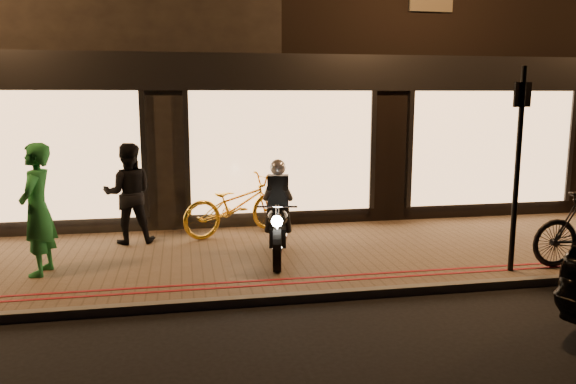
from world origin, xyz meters
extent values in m
plane|color=black|center=(0.00, 0.00, 0.00)|extent=(90.00, 90.00, 0.00)
cube|color=brown|center=(0.00, 2.00, 0.06)|extent=(50.00, 4.00, 0.12)
cube|color=#59544C|center=(0.00, 0.05, 0.06)|extent=(50.00, 0.14, 0.12)
cube|color=maroon|center=(0.00, 0.45, 0.12)|extent=(50.00, 0.06, 0.01)
cube|color=maroon|center=(0.00, 0.65, 0.12)|extent=(50.00, 0.06, 0.01)
cube|color=black|center=(-6.00, 9.00, 4.25)|extent=(12.00, 10.00, 8.50)
cube|color=black|center=(6.00, 9.00, 4.25)|extent=(12.00, 10.00, 8.50)
cube|color=black|center=(0.00, 3.95, 3.15)|extent=(48.00, 0.12, 0.70)
cube|color=#F0B578|center=(-4.50, 3.94, 1.61)|extent=(3.60, 0.06, 2.38)
cube|color=#F0B578|center=(0.00, 3.94, 1.61)|extent=(3.60, 0.06, 2.38)
cube|color=#F0B578|center=(4.50, 3.94, 1.61)|extent=(3.60, 0.06, 2.38)
cylinder|color=black|center=(-0.60, 1.05, 0.44)|extent=(0.24, 0.65, 0.64)
cylinder|color=black|center=(-0.36, 2.33, 0.44)|extent=(0.24, 0.65, 0.64)
cylinder|color=silver|center=(-0.60, 1.05, 0.44)|extent=(0.16, 0.16, 0.14)
cylinder|color=silver|center=(-0.36, 2.33, 0.44)|extent=(0.16, 0.16, 0.14)
cube|color=black|center=(-0.47, 1.74, 0.52)|extent=(0.38, 0.74, 0.30)
ellipsoid|color=black|center=(-0.49, 1.61, 0.82)|extent=(0.41, 0.56, 0.29)
cube|color=black|center=(-0.41, 2.03, 0.82)|extent=(0.32, 0.58, 0.09)
cylinder|color=silver|center=(-0.57, 1.20, 1.07)|extent=(0.60, 0.14, 0.03)
cylinder|color=silver|center=(-0.59, 1.10, 0.74)|extent=(0.11, 0.33, 0.71)
sphere|color=white|center=(-0.61, 0.96, 0.90)|extent=(0.20, 0.20, 0.17)
cylinder|color=silver|center=(-0.27, 2.16, 0.40)|extent=(0.17, 0.55, 0.07)
cube|color=black|center=(-0.44, 1.91, 1.17)|extent=(0.37, 0.28, 0.55)
sphere|color=silver|center=(-0.45, 1.85, 1.58)|extent=(0.30, 0.30, 0.26)
cylinder|color=black|center=(-0.65, 1.62, 1.20)|extent=(0.12, 0.60, 0.34)
cylinder|color=black|center=(-0.34, 1.56, 1.20)|extent=(0.28, 0.60, 0.34)
cylinder|color=black|center=(-0.58, 1.89, 0.72)|extent=(0.15, 0.28, 0.46)
cylinder|color=black|center=(-0.31, 1.84, 0.72)|extent=(0.23, 0.29, 0.46)
cylinder|color=black|center=(2.84, 0.43, 1.62)|extent=(0.10, 0.10, 3.00)
cube|color=black|center=(2.84, 0.43, 2.72)|extent=(0.34, 0.14, 0.35)
imported|color=gold|center=(-0.98, 3.42, 0.69)|extent=(2.28, 1.55, 1.13)
imported|color=#207938|center=(-4.02, 1.57, 1.08)|extent=(0.55, 0.76, 1.93)
imported|color=black|center=(-2.89, 3.16, 1.01)|extent=(0.90, 0.72, 1.78)
camera|label=1|loc=(-1.94, -6.90, 2.71)|focal=35.00mm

